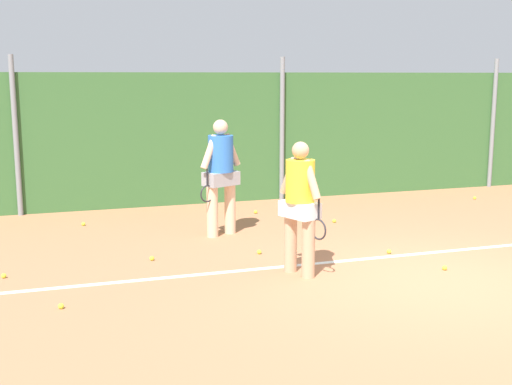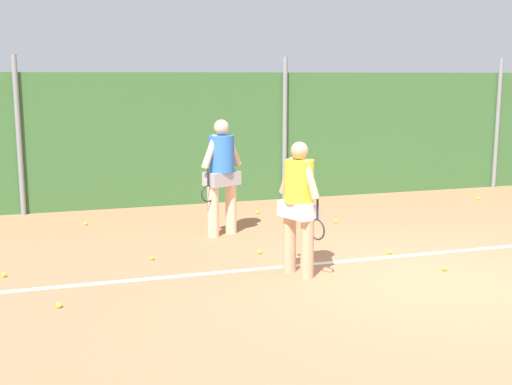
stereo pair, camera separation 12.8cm
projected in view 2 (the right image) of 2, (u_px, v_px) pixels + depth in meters
ground_plane at (374, 247)px, 10.19m from camera, size 28.32×28.32×0.00m
hedge_fence_backdrop at (282, 136)px, 14.03m from camera, size 18.41×0.25×2.70m
fence_post_left at (19, 136)px, 12.29m from camera, size 0.10×0.10×3.02m
fence_post_center at (285, 129)px, 13.83m from camera, size 0.10×0.10×3.02m
fence_post_right at (497, 124)px, 15.38m from camera, size 0.10×0.10×3.02m
court_baseline_paint at (392, 257)px, 9.63m from camera, size 13.45×0.10×0.01m
player_foreground_near at (299, 201)px, 8.61m from camera, size 0.48×0.76×1.79m
player_midcourt at (222, 171)px, 10.78m from camera, size 0.79×0.53×1.93m
tennis_ball_0 at (336, 221)px, 11.84m from camera, size 0.07×0.07×0.07m
tennis_ball_1 at (444, 269)px, 8.94m from camera, size 0.07×0.07×0.07m
tennis_ball_2 at (259, 252)px, 9.78m from camera, size 0.07×0.07×0.07m
tennis_ball_3 at (59, 305)px, 7.52m from camera, size 0.07×0.07×0.07m
tennis_ball_4 at (478, 198)px, 14.03m from camera, size 0.07×0.07×0.07m
tennis_ball_5 at (389, 252)px, 9.78m from camera, size 0.07×0.07×0.07m
tennis_ball_6 at (152, 258)px, 9.46m from camera, size 0.07×0.07×0.07m
tennis_ball_7 at (258, 212)px, 12.64m from camera, size 0.07×0.07×0.07m
tennis_ball_9 at (4, 275)px, 8.66m from camera, size 0.07×0.07×0.07m
tennis_ball_10 at (85, 223)px, 11.66m from camera, size 0.07×0.07×0.07m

